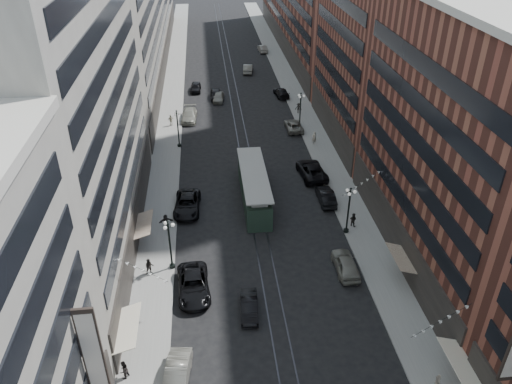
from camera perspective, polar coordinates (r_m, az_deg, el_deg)
name	(u,v)px	position (r m, az deg, el deg)	size (l,w,h in m)	color
ground	(241,130)	(77.41, -1.78, 7.08)	(220.00, 220.00, 0.00)	black
sidewalk_west	(171,108)	(86.64, -9.68, 9.41)	(4.00, 180.00, 0.15)	gray
sidewalk_east	(299,103)	(87.91, 4.97, 10.07)	(4.00, 180.00, 0.15)	gray
rail_west	(232,106)	(86.57, -2.77, 9.76)	(0.12, 180.00, 0.02)	#2D2D33
rail_east	(240,106)	(86.65, -1.84, 9.80)	(0.12, 180.00, 0.02)	#2D2D33
building_west_mid	(74,119)	(48.40, -20.06, 7.89)	(8.00, 36.00, 28.00)	#9C988A
building_west_far	(140,0)	(108.73, -13.11, 20.63)	(8.00, 90.00, 26.00)	#9C988A
building_east_mid	(454,145)	(48.50, 21.73, 4.98)	(8.00, 30.00, 24.00)	brown
lamppost_sw_far	(170,243)	(48.09, -9.83, -5.77)	(1.03, 1.14, 5.52)	black
lamppost_sw_mid	(178,127)	(71.54, -8.92, 7.31)	(1.03, 1.14, 5.52)	black
lamppost_se_far	(349,209)	(53.13, 10.54, -1.90)	(1.03, 1.14, 5.52)	black
lamppost_se_mid	(300,109)	(77.35, 5.09, 9.44)	(1.03, 1.14, 5.52)	black
streetcar	(254,188)	(58.57, -0.24, 0.48)	(2.97, 13.42, 3.71)	#213528
car_1	(177,375)	(39.92, -9.03, -20.00)	(1.70, 4.88, 1.61)	slate
car_2	(194,285)	(46.57, -7.15, -10.50)	(2.85, 6.17, 1.72)	black
car_4	(346,264)	(49.27, 10.22, -8.10)	(2.00, 4.98, 1.70)	slate
car_5	(249,307)	(44.44, -0.80, -12.96)	(1.48, 4.25, 1.40)	black
pedestrian_2	(149,267)	(49.01, -12.08, -8.34)	(0.84, 0.46, 1.72)	black
pedestrian_4	(438,382)	(41.15, 20.04, -19.76)	(0.91, 0.41, 1.55)	beige
car_7	(187,204)	(57.71, -7.87, -1.37)	(2.84, 6.16, 1.71)	black
car_8	(189,115)	(81.36, -7.63, 8.69)	(2.33, 5.74, 1.67)	gray
car_9	(196,87)	(93.81, -6.91, 11.79)	(1.81, 4.51, 1.54)	black
car_10	(326,196)	(59.30, 7.99, -0.49)	(1.66, 4.77, 1.57)	black
car_11	(294,125)	(77.39, 4.32, 7.59)	(2.41, 5.23, 1.45)	slate
car_12	(281,92)	(90.83, 2.90, 11.30)	(2.07, 5.09, 1.48)	black
car_13	(216,95)	(89.83, -4.62, 11.04)	(1.86, 4.63, 1.58)	black
car_14	(248,68)	(103.66, -0.94, 13.94)	(1.75, 5.01, 1.65)	slate
pedestrian_5	(166,221)	(54.95, -10.26, -3.31)	(1.52, 0.44, 1.64)	black
pedestrian_6	(171,120)	(79.38, -9.70, 8.09)	(1.04, 0.47, 1.77)	#B8B398
pedestrian_7	(353,220)	(55.41, 11.03, -3.11)	(0.77, 0.42, 1.59)	black
pedestrian_8	(314,138)	(72.82, 6.65, 6.18)	(0.67, 0.44, 1.85)	#B0A692
pedestrian_9	(298,108)	(83.34, 4.87, 9.53)	(1.08, 0.45, 1.67)	black
car_extra_0	(312,170)	(64.44, 6.37, 2.50)	(2.96, 6.42, 1.78)	black
car_extra_1	(219,97)	(88.67, -4.30, 10.76)	(1.78, 4.42, 1.51)	gray
car_extra_2	(263,49)	(117.96, 0.75, 16.08)	(1.66, 4.77, 1.57)	gray
pedestrian_extra_0	(124,370)	(40.79, -14.88, -19.07)	(0.80, 0.44, 1.64)	black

